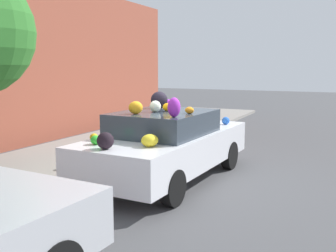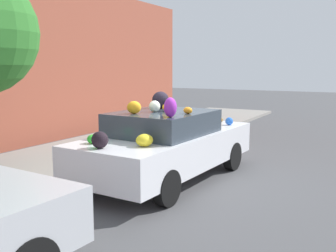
% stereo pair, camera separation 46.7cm
% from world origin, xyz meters
% --- Properties ---
extents(ground_plane, '(60.00, 60.00, 0.00)m').
position_xyz_m(ground_plane, '(0.00, 0.00, 0.00)').
color(ground_plane, '#4C4C4F').
extents(sidewalk_curb, '(24.00, 3.20, 0.11)m').
position_xyz_m(sidewalk_curb, '(0.00, 2.70, 0.06)').
color(sidewalk_curb, gray).
rests_on(sidewalk_curb, ground).
extents(fire_hydrant, '(0.20, 0.20, 0.70)m').
position_xyz_m(fire_hydrant, '(-0.21, 1.56, 0.46)').
color(fire_hydrant, gold).
rests_on(fire_hydrant, sidewalk_curb).
extents(art_car, '(4.27, 1.93, 1.68)m').
position_xyz_m(art_car, '(-0.03, -0.03, 0.72)').
color(art_car, silver).
rests_on(art_car, ground).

